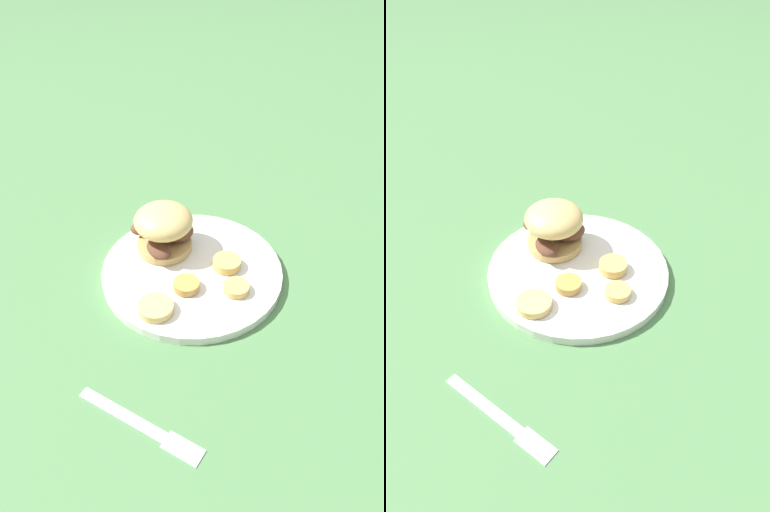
% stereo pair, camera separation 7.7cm
% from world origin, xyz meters
% --- Properties ---
extents(ground_plane, '(4.00, 4.00, 0.00)m').
position_xyz_m(ground_plane, '(0.00, 0.00, 0.00)').
color(ground_plane, '#4C7A47').
extents(dinner_plate, '(0.29, 0.29, 0.02)m').
position_xyz_m(dinner_plate, '(0.00, 0.00, 0.01)').
color(dinner_plate, white).
rests_on(dinner_plate, ground_plane).
extents(sandwich, '(0.12, 0.13, 0.08)m').
position_xyz_m(sandwich, '(0.04, -0.05, 0.06)').
color(sandwich, tan).
rests_on(sandwich, dinner_plate).
extents(potato_round_0, '(0.04, 0.04, 0.01)m').
position_xyz_m(potato_round_0, '(-0.06, -0.00, 0.02)').
color(potato_round_0, tan).
rests_on(potato_round_0, dinner_plate).
extents(potato_round_1, '(0.05, 0.05, 0.01)m').
position_xyz_m(potato_round_1, '(0.06, 0.09, 0.02)').
color(potato_round_1, '#DBB766').
rests_on(potato_round_1, dinner_plate).
extents(potato_round_2, '(0.04, 0.04, 0.01)m').
position_xyz_m(potato_round_2, '(-0.06, 0.05, 0.02)').
color(potato_round_2, tan).
rests_on(potato_round_2, dinner_plate).
extents(potato_round_3, '(0.04, 0.04, 0.01)m').
position_xyz_m(potato_round_3, '(0.01, 0.04, 0.02)').
color(potato_round_3, '#BC8942').
rests_on(potato_round_3, dinner_plate).
extents(fork, '(0.15, 0.12, 0.00)m').
position_xyz_m(fork, '(0.08, 0.26, 0.00)').
color(fork, silver).
rests_on(fork, ground_plane).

